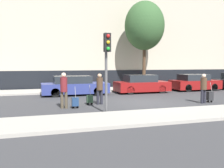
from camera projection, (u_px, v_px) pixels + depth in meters
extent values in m
plane|color=#38383A|center=(145.00, 103.00, 14.14)|extent=(80.00, 80.00, 0.00)
cube|color=#A39E93|center=(183.00, 114.00, 10.56)|extent=(28.00, 2.50, 0.12)
cube|color=#A39E93|center=(110.00, 89.00, 20.79)|extent=(28.00, 3.00, 0.12)
cube|color=#B7AD99|center=(99.00, 30.00, 23.63)|extent=(28.00, 2.47, 10.69)
cube|color=black|center=(103.00, 79.00, 22.81)|extent=(27.44, 0.06, 1.60)
cube|color=navy|center=(75.00, 88.00, 17.53)|extent=(4.60, 1.88, 0.70)
cube|color=#23282D|center=(72.00, 79.00, 17.43)|extent=(2.53, 1.65, 0.51)
cylinder|color=black|center=(98.00, 91.00, 17.16)|extent=(0.60, 0.18, 0.60)
cylinder|color=black|center=(92.00, 89.00, 18.78)|extent=(0.60, 0.18, 0.60)
cylinder|color=black|center=(55.00, 93.00, 16.32)|extent=(0.60, 0.18, 0.60)
cylinder|color=black|center=(53.00, 90.00, 17.94)|extent=(0.60, 0.18, 0.60)
cube|color=maroon|center=(142.00, 86.00, 18.87)|extent=(4.05, 1.77, 0.70)
cube|color=#23282D|center=(140.00, 78.00, 18.77)|extent=(2.23, 1.55, 0.52)
cylinder|color=black|center=(162.00, 89.00, 18.51)|extent=(0.60, 0.18, 0.60)
cylinder|color=black|center=(152.00, 87.00, 20.02)|extent=(0.60, 0.18, 0.60)
cylinder|color=black|center=(130.00, 90.00, 17.76)|extent=(0.60, 0.18, 0.60)
cylinder|color=black|center=(123.00, 88.00, 19.27)|extent=(0.60, 0.18, 0.60)
cube|color=maroon|center=(195.00, 84.00, 20.55)|extent=(3.93, 1.84, 0.70)
cube|color=#23282D|center=(194.00, 77.00, 20.45)|extent=(2.16, 1.62, 0.49)
cylinder|color=black|center=(214.00, 87.00, 20.13)|extent=(0.60, 0.18, 0.60)
cylinder|color=black|center=(201.00, 86.00, 21.72)|extent=(0.60, 0.18, 0.60)
cylinder|color=black|center=(188.00, 88.00, 19.41)|extent=(0.60, 0.18, 0.60)
cylinder|color=black|center=(176.00, 86.00, 21.00)|extent=(0.60, 0.18, 0.60)
cylinder|color=black|center=(220.00, 85.00, 22.28)|extent=(0.60, 0.18, 0.60)
cylinder|color=#4C4233|center=(66.00, 100.00, 12.26)|extent=(0.15, 0.15, 0.82)
cylinder|color=#4C4233|center=(62.00, 100.00, 12.27)|extent=(0.15, 0.15, 0.82)
cylinder|color=maroon|center=(64.00, 85.00, 12.20)|extent=(0.34, 0.34, 0.71)
sphere|color=beige|center=(64.00, 75.00, 12.16)|extent=(0.23, 0.23, 0.23)
cube|color=navy|center=(75.00, 102.00, 12.26)|extent=(0.32, 0.24, 0.42)
cylinder|color=black|center=(73.00, 107.00, 12.25)|extent=(0.12, 0.03, 0.12)
cylinder|color=black|center=(78.00, 107.00, 12.32)|extent=(0.12, 0.03, 0.12)
cylinder|color=gray|center=(75.00, 92.00, 12.16)|extent=(0.02, 0.19, 0.53)
cylinder|color=#23232D|center=(98.00, 97.00, 13.45)|extent=(0.15, 0.15, 0.78)
cylinder|color=#23232D|center=(101.00, 97.00, 13.51)|extent=(0.15, 0.15, 0.78)
cylinder|color=#473323|center=(100.00, 84.00, 13.42)|extent=(0.34, 0.34, 0.68)
sphere|color=tan|center=(100.00, 76.00, 13.39)|extent=(0.22, 0.22, 0.22)
cube|color=#335138|center=(90.00, 99.00, 13.33)|extent=(0.32, 0.24, 0.40)
cylinder|color=black|center=(88.00, 104.00, 13.32)|extent=(0.12, 0.03, 0.12)
cylinder|color=black|center=(92.00, 104.00, 13.39)|extent=(0.12, 0.03, 0.12)
cylinder|color=gray|center=(90.00, 90.00, 13.22)|extent=(0.02, 0.19, 0.53)
cylinder|color=#23232D|center=(204.00, 96.00, 13.91)|extent=(0.15, 0.15, 0.76)
cylinder|color=#23232D|center=(202.00, 97.00, 13.82)|extent=(0.15, 0.15, 0.76)
cylinder|color=#473323|center=(204.00, 84.00, 13.81)|extent=(0.34, 0.34, 0.66)
sphere|color=beige|center=(204.00, 76.00, 13.77)|extent=(0.22, 0.22, 0.22)
cube|color=#262628|center=(210.00, 96.00, 14.14)|extent=(0.32, 0.24, 0.50)
cylinder|color=black|center=(208.00, 101.00, 14.13)|extent=(0.12, 0.03, 0.12)
cylinder|color=black|center=(211.00, 101.00, 14.20)|extent=(0.12, 0.03, 0.12)
cylinder|color=gray|center=(211.00, 87.00, 14.03)|extent=(0.02, 0.19, 0.53)
cylinder|color=#515154|center=(106.00, 74.00, 10.98)|extent=(0.12, 0.12, 3.51)
cube|color=black|center=(107.00, 43.00, 10.70)|extent=(0.28, 0.24, 0.80)
sphere|color=red|center=(108.00, 36.00, 10.53)|extent=(0.15, 0.15, 0.15)
sphere|color=gold|center=(108.00, 42.00, 10.55)|extent=(0.15, 0.15, 0.15)
sphere|color=green|center=(108.00, 49.00, 10.57)|extent=(0.15, 0.15, 0.15)
cylinder|color=#4C3826|center=(144.00, 66.00, 21.40)|extent=(0.28, 0.28, 3.74)
ellipsoid|color=#33562D|center=(144.00, 26.00, 21.12)|extent=(3.37, 3.37, 4.12)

